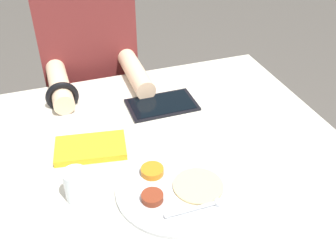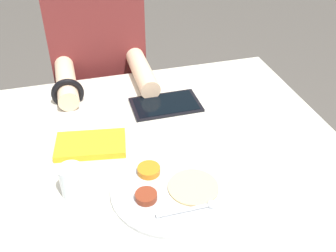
{
  "view_description": "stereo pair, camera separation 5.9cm",
  "coord_description": "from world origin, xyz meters",
  "px_view_note": "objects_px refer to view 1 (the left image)",
  "views": [
    {
      "loc": [
        -0.21,
        -0.84,
        1.49
      ],
      "look_at": [
        0.09,
        0.03,
        0.82
      ],
      "focal_mm": 42.0,
      "sensor_mm": 36.0,
      "label": 1
    },
    {
      "loc": [
        -0.15,
        -0.85,
        1.49
      ],
      "look_at": [
        0.09,
        0.03,
        0.82
      ],
      "focal_mm": 42.0,
      "sensor_mm": 36.0,
      "label": 2
    }
  ],
  "objects_px": {
    "thali_tray": "(176,188)",
    "drinking_glass": "(76,185)",
    "tablet_device": "(162,105)",
    "person_diner": "(93,94)",
    "red_notebook": "(91,148)"
  },
  "relations": [
    {
      "from": "red_notebook",
      "to": "person_diner",
      "type": "bearing_deg",
      "value": 80.87
    },
    {
      "from": "thali_tray",
      "to": "tablet_device",
      "type": "relative_size",
      "value": 1.35
    },
    {
      "from": "thali_tray",
      "to": "red_notebook",
      "type": "bearing_deg",
      "value": 127.72
    },
    {
      "from": "thali_tray",
      "to": "person_diner",
      "type": "relative_size",
      "value": 0.25
    },
    {
      "from": "thali_tray",
      "to": "drinking_glass",
      "type": "xyz_separation_m",
      "value": [
        -0.24,
        0.06,
        0.04
      ]
    },
    {
      "from": "thali_tray",
      "to": "drinking_glass",
      "type": "height_order",
      "value": "drinking_glass"
    },
    {
      "from": "thali_tray",
      "to": "tablet_device",
      "type": "distance_m",
      "value": 0.4
    },
    {
      "from": "thali_tray",
      "to": "drinking_glass",
      "type": "bearing_deg",
      "value": 167.09
    },
    {
      "from": "red_notebook",
      "to": "tablet_device",
      "type": "relative_size",
      "value": 0.95
    },
    {
      "from": "red_notebook",
      "to": "tablet_device",
      "type": "xyz_separation_m",
      "value": [
        0.27,
        0.16,
        -0.0
      ]
    },
    {
      "from": "tablet_device",
      "to": "person_diner",
      "type": "xyz_separation_m",
      "value": [
        -0.18,
        0.42,
        -0.16
      ]
    },
    {
      "from": "tablet_device",
      "to": "drinking_glass",
      "type": "xyz_separation_m",
      "value": [
        -0.33,
        -0.33,
        0.04
      ]
    },
    {
      "from": "tablet_device",
      "to": "person_diner",
      "type": "bearing_deg",
      "value": 112.83
    },
    {
      "from": "thali_tray",
      "to": "tablet_device",
      "type": "xyz_separation_m",
      "value": [
        0.09,
        0.39,
        -0.0
      ]
    },
    {
      "from": "tablet_device",
      "to": "person_diner",
      "type": "relative_size",
      "value": 0.18
    }
  ]
}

